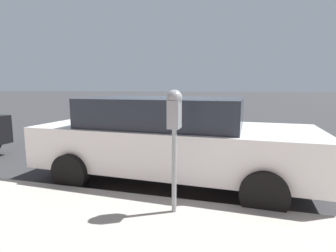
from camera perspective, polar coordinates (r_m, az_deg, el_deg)
ground_plane at (r=6.04m, az=3.25°, el=-8.16°), size 220.00×220.00×0.00m
parking_meter at (r=3.18m, az=1.39°, el=1.34°), size 0.21×0.19×1.54m
car_white at (r=4.76m, az=0.80°, el=-2.58°), size 2.25×4.94×1.53m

